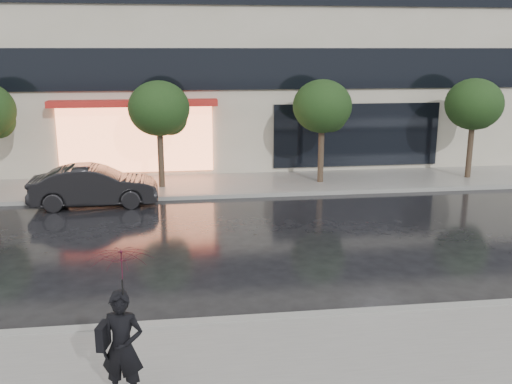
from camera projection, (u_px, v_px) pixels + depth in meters
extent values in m
plane|color=black|center=(295.00, 299.00, 11.90)|extent=(120.00, 120.00, 0.00)
cube|color=slate|center=(338.00, 384.00, 8.76)|extent=(60.00, 4.50, 0.12)
cube|color=slate|center=(242.00, 184.00, 21.74)|extent=(60.00, 3.50, 0.12)
cube|color=gray|center=(306.00, 317.00, 10.92)|extent=(60.00, 0.25, 0.14)
cube|color=gray|center=(247.00, 195.00, 20.05)|extent=(60.00, 0.25, 0.14)
cube|color=black|center=(236.00, 69.00, 22.33)|extent=(28.00, 0.12, 1.60)
cube|color=#FF8C59|center=(136.00, 139.00, 22.45)|extent=(6.00, 0.10, 2.60)
cube|color=#AF1F1A|center=(134.00, 103.00, 21.78)|extent=(6.40, 0.70, 0.25)
cube|color=black|center=(357.00, 135.00, 23.63)|extent=(7.00, 0.10, 2.60)
cylinder|color=#33261C|center=(161.00, 160.00, 20.85)|extent=(0.22, 0.22, 2.20)
ellipsoid|color=black|center=(159.00, 108.00, 20.39)|extent=(2.20, 2.20, 1.98)
sphere|color=black|center=(171.00, 119.00, 20.73)|extent=(1.20, 1.20, 1.20)
cylinder|color=#33261C|center=(321.00, 156.00, 21.63)|extent=(0.22, 0.22, 2.20)
ellipsoid|color=black|center=(322.00, 106.00, 21.17)|extent=(2.20, 2.20, 1.98)
sphere|color=black|center=(331.00, 116.00, 21.51)|extent=(1.20, 1.20, 1.20)
cylinder|color=#33261C|center=(470.00, 153.00, 22.41)|extent=(0.22, 0.22, 2.20)
ellipsoid|color=black|center=(474.00, 104.00, 21.94)|extent=(2.20, 2.20, 1.98)
sphere|color=black|center=(480.00, 114.00, 22.29)|extent=(1.20, 1.20, 1.20)
imported|color=black|center=(94.00, 186.00, 18.78)|extent=(4.17, 1.62, 1.36)
imported|color=black|center=(122.00, 348.00, 8.05)|extent=(0.69, 0.53, 1.69)
imported|color=#3A0A1B|center=(122.00, 277.00, 7.78)|extent=(1.06, 1.08, 0.81)
cylinder|color=black|center=(124.00, 308.00, 7.89)|extent=(0.02, 0.02, 0.84)
cube|color=black|center=(103.00, 336.00, 7.97)|extent=(0.18, 0.33, 0.36)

